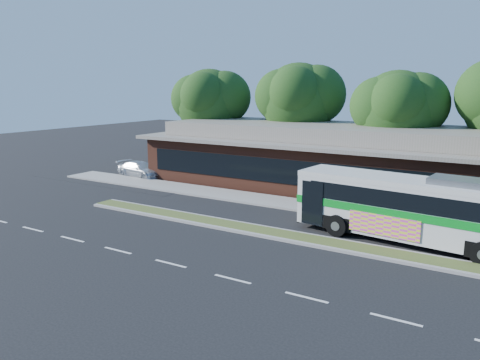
# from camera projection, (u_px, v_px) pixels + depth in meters

# --- Properties ---
(ground) EXTENTS (120.00, 120.00, 0.00)m
(ground) POSITION_uv_depth(u_px,v_px,m) (290.00, 242.00, 21.76)
(ground) COLOR black
(ground) RESTS_ON ground
(median_strip) EXTENTS (26.00, 1.10, 0.15)m
(median_strip) POSITION_uv_depth(u_px,v_px,m) (295.00, 237.00, 22.24)
(median_strip) COLOR #485423
(median_strip) RESTS_ON ground
(sidewalk) EXTENTS (44.00, 2.60, 0.12)m
(sidewalk) POSITION_uv_depth(u_px,v_px,m) (337.00, 210.00, 27.10)
(sidewalk) COLOR gray
(sidewalk) RESTS_ON ground
(parking_lot) EXTENTS (14.00, 12.00, 0.01)m
(parking_lot) POSITION_uv_depth(u_px,v_px,m) (147.00, 173.00, 39.32)
(parking_lot) COLOR black
(parking_lot) RESTS_ON ground
(plaza_building) EXTENTS (33.20, 11.20, 4.45)m
(plaza_building) POSITION_uv_depth(u_px,v_px,m) (372.00, 160.00, 32.21)
(plaza_building) COLOR #5E2C1D
(plaza_building) RESTS_ON ground
(tree_bg_a) EXTENTS (6.47, 5.80, 8.63)m
(tree_bg_a) POSITION_uv_depth(u_px,v_px,m) (214.00, 101.00, 40.72)
(tree_bg_a) COLOR black
(tree_bg_a) RESTS_ON ground
(tree_bg_b) EXTENTS (6.69, 6.00, 9.00)m
(tree_bg_b) POSITION_uv_depth(u_px,v_px,m) (304.00, 99.00, 37.42)
(tree_bg_b) COLOR black
(tree_bg_b) RESTS_ON ground
(tree_bg_c) EXTENTS (6.24, 5.60, 8.26)m
(tree_bg_c) POSITION_uv_depth(u_px,v_px,m) (403.00, 109.00, 32.61)
(tree_bg_c) COLOR black
(tree_bg_c) RESTS_ON ground
(transit_bus) EXTENTS (11.80, 3.76, 3.26)m
(transit_bus) POSITION_uv_depth(u_px,v_px,m) (423.00, 206.00, 21.07)
(transit_bus) COLOR silver
(transit_bus) RESTS_ON ground
(sedan) EXTENTS (4.36, 2.09, 1.23)m
(sedan) POSITION_uv_depth(u_px,v_px,m) (140.00, 169.00, 37.32)
(sedan) COLOR silver
(sedan) RESTS_ON ground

